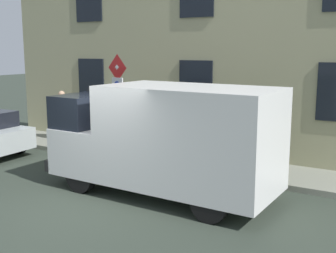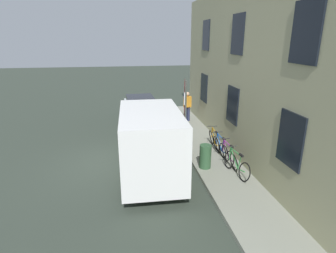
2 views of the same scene
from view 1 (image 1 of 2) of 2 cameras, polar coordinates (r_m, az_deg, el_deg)
name	(u,v)px [view 1 (image 1 of 2)]	position (r m, az deg, el deg)	size (l,w,h in m)	color
ground_plane	(91,204)	(9.56, -10.17, -10.04)	(80.00, 80.00, 0.00)	#2E362D
sidewalk_slab	(181,160)	(12.65, 1.67, -4.50)	(1.85, 16.87, 0.14)	gray
building_facade	(202,44)	(13.36, 4.46, 10.82)	(0.75, 14.87, 6.86)	tan
sign_post_stacked	(118,95)	(12.62, -6.61, 4.18)	(0.19, 0.55, 2.88)	#474C47
delivery_van	(165,138)	(9.62, -0.35, -1.48)	(2.13, 5.38, 2.50)	white
bicycle_green	(251,151)	(12.08, 10.85, -3.24)	(0.49, 1.72, 0.89)	black
bicycle_purple	(223,148)	(12.37, 7.28, -2.82)	(0.46, 1.71, 0.89)	black
bicycle_blue	(197,145)	(12.71, 3.89, -2.41)	(0.46, 1.71, 0.89)	black
bicycle_orange	(173,142)	(13.09, 0.69, -2.01)	(0.46, 1.72, 0.89)	black
pedestrian	(62,113)	(15.43, -13.75, 1.68)	(0.45, 0.35, 1.72)	#262B47
litter_bin	(213,153)	(11.45, 6.02, -3.45)	(0.44, 0.44, 0.90)	#2D5133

